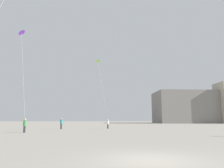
{
  "coord_description": "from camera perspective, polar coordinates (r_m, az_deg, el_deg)",
  "views": [
    {
      "loc": [
        -2.18,
        -8.88,
        1.61
      ],
      "look_at": [
        0.0,
        22.44,
        6.66
      ],
      "focal_mm": 34.98,
      "sensor_mm": 36.0,
      "label": 1
    }
  ],
  "objects": [
    {
      "name": "ground_plane",
      "position": [
        9.29,
        10.22,
        -18.97
      ],
      "size": [
        300.0,
        300.0,
        0.0
      ],
      "primitive_type": "plane",
      "color": "#9E9689"
    },
    {
      "name": "person_in_yellow",
      "position": [
        38.26,
        -21.81,
        -9.61
      ],
      "size": [
        0.34,
        0.34,
        1.58
      ],
      "rotation": [
        0.0,
        0.0,
        2.92
      ],
      "color": "#2D2D33",
      "rests_on": "ground_plane"
    },
    {
      "name": "person_in_green",
      "position": [
        28.71,
        -21.85,
        -9.88
      ],
      "size": [
        0.36,
        0.36,
        1.67
      ],
      "rotation": [
        0.0,
        0.0,
        5.78
      ],
      "color": "#2D2D33",
      "rests_on": "ground_plane"
    },
    {
      "name": "person_in_teal",
      "position": [
        36.9,
        -13.11,
        -9.92
      ],
      "size": [
        0.38,
        0.38,
        1.74
      ],
      "rotation": [
        0.0,
        0.0,
        1.62
      ],
      "color": "#2D2D33",
      "rests_on": "ground_plane"
    },
    {
      "name": "kite_lime_diamond",
      "position": [
        41.51,
        -3.68,
        5.7
      ],
      "size": [
        2.34,
        2.88,
        11.5
      ],
      "color": "#8CD12D"
    },
    {
      "name": "kite_violet_diamond",
      "position": [
        35.09,
        -22.56,
        12.14
      ],
      "size": [
        2.91,
        4.18,
        13.16
      ],
      "color": "purple"
    },
    {
      "name": "person_in_white",
      "position": [
        37.89,
        -1.08,
        -10.27
      ],
      "size": [
        0.34,
        0.34,
        1.57
      ],
      "rotation": [
        0.0,
        0.0,
        5.33
      ],
      "color": "#2D2D33",
      "rests_on": "ground_plane"
    },
    {
      "name": "building_left_hall",
      "position": [
        93.48,
        19.56,
        -5.78
      ],
      "size": [
        27.19,
        15.96,
        12.46
      ],
      "color": "gray",
      "rests_on": "ground_plane"
    }
  ]
}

